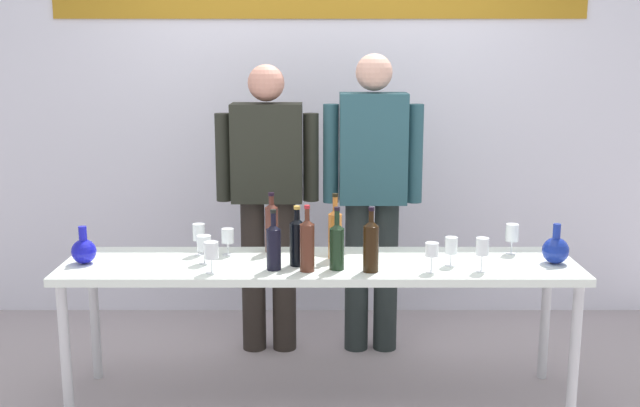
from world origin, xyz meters
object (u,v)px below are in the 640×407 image
Objects in this scene: decanter_blue_left at (84,250)px; wine_glass_left_3 at (199,233)px; wine_glass_right_0 at (512,233)px; wine_glass_right_2 at (482,247)px; decanter_blue_right at (556,250)px; wine_bottle_0 at (297,240)px; wine_bottle_2 at (272,226)px; wine_glass_left_1 at (228,236)px; wine_glass_left_0 at (211,251)px; presenter_right at (372,186)px; wine_bottle_4 at (371,244)px; wine_glass_left_2 at (204,244)px; wine_glass_right_3 at (432,250)px; wine_bottle_6 at (307,243)px; wine_bottle_1 at (274,245)px; display_table at (320,273)px; wine_glass_right_1 at (451,246)px; wine_bottle_3 at (335,232)px; wine_bottle_5 at (337,244)px; presenter_left at (268,191)px.

wine_glass_left_3 is (0.55, 0.16, 0.05)m from decanter_blue_left.
wine_glass_right_2 is at bearing -124.76° from wine_glass_right_0.
decanter_blue_right is 1.28m from wine_bottle_0.
wine_bottle_2 is 0.24m from wine_glass_left_1.
wine_glass_left_0 is 0.34m from wine_glass_left_3.
decanter_blue_right is at bearing -47.19° from wine_glass_right_0.
presenter_right reaches higher than wine_glass_right_2.
decanter_blue_left is at bearing -167.28° from wine_glass_left_1.
decanter_blue_left is 1.20× the size of wine_glass_right_0.
wine_bottle_4 is at bearing -5.58° from decanter_blue_left.
wine_glass_left_0 is at bearing -97.05° from wine_glass_left_1.
wine_glass_right_3 reaches higher than wine_glass_left_2.
wine_glass_right_0 is (1.06, 0.32, -0.03)m from wine_bottle_6.
wine_glass_left_2 is (-0.46, 0.03, -0.03)m from wine_bottle_0.
wine_bottle_0 is 0.13m from wine_bottle_1.
display_table is 0.35m from wine_bottle_4.
presenter_right is at bearing 56.50° from wine_bottle_1.
wine_bottle_0 is 0.76m from wine_glass_right_1.
wine_bottle_2 is at bearing 144.00° from wine_bottle_4.
wine_glass_left_3 is at bearing 167.70° from display_table.
wine_bottle_3 reaches higher than display_table.
wine_bottle_5 is 0.96m from wine_glass_right_0.
wine_bottle_3 is at bearing 91.58° from wine_bottle_5.
presenter_right is at bearing 66.00° from wine_bottle_6.
wine_bottle_1 is 0.30m from wine_glass_left_0.
wine_glass_right_1 is at bearing 142.65° from wine_glass_right_2.
wine_bottle_4 is 0.76m from wine_glass_left_0.
wine_glass_right_0 is at bearing 4.88° from decanter_blue_left.
wine_glass_right_3 is (-0.46, -0.33, -0.00)m from wine_glass_right_0.
presenter_left is at bearing 122.33° from wine_bottle_3.
wine_bottle_3 is 0.19m from wine_bottle_5.
wine_glass_left_0 is at bearing -162.10° from wine_bottle_0.
wine_bottle_6 is at bearing 3.87° from wine_glass_left_0.
wine_bottle_1 is 2.09× the size of wine_glass_left_2.
wine_bottle_3 reaches higher than wine_bottle_6.
wine_glass_left_2 is 0.17m from wine_glass_left_3.
wine_glass_right_3 is (0.59, -0.02, -0.03)m from wine_bottle_6.
wine_bottle_4 reaches higher than decanter_blue_left.
decanter_blue_right is 1.42× the size of wine_glass_left_2.
presenter_right is at bearing 69.20° from wine_bottle_3.
wine_glass_left_2 is (-0.27, -0.69, -0.14)m from presenter_left.
wine_bottle_4 reaches higher than wine_glass_left_3.
wine_glass_right_2 is at bearing -161.09° from decanter_blue_right.
wine_glass_left_3 is at bearing -171.23° from wine_bottle_2.
wine_glass_right_3 is (0.29, -0.01, -0.03)m from wine_bottle_4.
decanter_blue_left is 1.25× the size of wine_glass_left_0.
display_table is 0.58m from wine_glass_right_3.
presenter_right is 0.96m from wine_glass_left_1.
decanter_blue_left is 0.71m from wine_glass_left_1.
wine_glass_left_2 is (-0.57, -0.03, 0.16)m from display_table.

